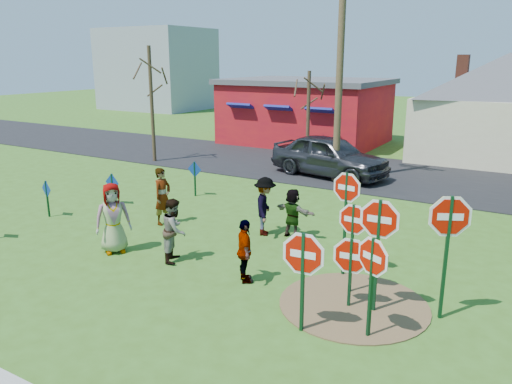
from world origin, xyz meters
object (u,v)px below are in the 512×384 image
at_px(stop_sign_a, 303,261).
at_px(stop_sign_d, 449,227).
at_px(person_b, 163,196).
at_px(utility_pole, 340,63).
at_px(suv, 330,156).
at_px(stop_sign_b, 346,198).
at_px(person_a, 113,218).
at_px(stop_sign_c, 379,230).

height_order(stop_sign_a, stop_sign_d, stop_sign_d).
bearing_deg(person_b, utility_pole, -17.13).
xyz_separation_m(person_b, suv, (2.04, 8.78, 0.04)).
bearing_deg(utility_pole, stop_sign_b, -67.15).
height_order(stop_sign_a, utility_pole, utility_pole).
height_order(stop_sign_b, utility_pole, utility_pole).
xyz_separation_m(stop_sign_a, person_a, (-6.16, 1.11, -0.48)).
bearing_deg(person_a, person_b, 46.31).
height_order(stop_sign_d, person_a, stop_sign_d).
bearing_deg(suv, person_b, 177.67).
bearing_deg(utility_pole, person_b, -107.97).
height_order(suv, utility_pole, utility_pole).
height_order(stop_sign_c, person_a, stop_sign_c).
bearing_deg(stop_sign_c, stop_sign_d, 16.22).
bearing_deg(stop_sign_b, suv, 121.96).
xyz_separation_m(stop_sign_d, suv, (-6.79, 10.54, -1.01)).
bearing_deg(utility_pole, suv, 129.82).
relative_size(stop_sign_b, person_b, 1.48).
height_order(person_b, suv, suv).
bearing_deg(person_a, suv, 28.34).
bearing_deg(stop_sign_d, person_a, 158.92).
bearing_deg(stop_sign_a, suv, 105.25).
xyz_separation_m(person_a, utility_pole, (2.18, 10.61, 3.95)).
distance_m(stop_sign_c, person_a, 7.19).
distance_m(stop_sign_c, person_b, 7.93).
bearing_deg(stop_sign_c, person_b, 161.67).
bearing_deg(suv, utility_pole, -129.40).
bearing_deg(stop_sign_b, stop_sign_a, -77.58).
relative_size(stop_sign_b, utility_pole, 0.29).
distance_m(person_b, suv, 9.01).
bearing_deg(suv, person_a, -177.29).
bearing_deg(person_b, suv, -12.27).
bearing_deg(utility_pole, stop_sign_c, -64.22).
relative_size(person_b, utility_pole, 0.20).
xyz_separation_m(stop_sign_b, stop_sign_c, (1.21, -1.38, -0.17)).
bearing_deg(stop_sign_c, utility_pole, 113.48).
height_order(stop_sign_c, stop_sign_d, stop_sign_d).
distance_m(stop_sign_a, stop_sign_c, 1.79).
relative_size(stop_sign_b, stop_sign_d, 0.98).
bearing_deg(person_b, person_a, -169.26).
distance_m(stop_sign_b, utility_pole, 10.08).
bearing_deg(stop_sign_a, person_b, 146.25).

